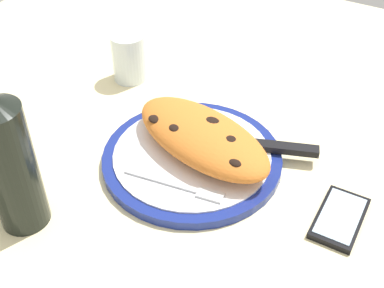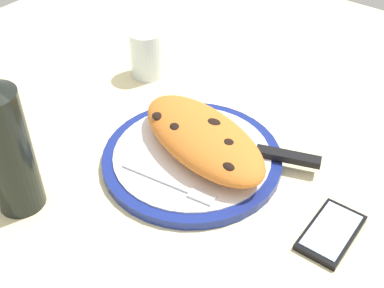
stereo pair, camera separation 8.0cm
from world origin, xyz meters
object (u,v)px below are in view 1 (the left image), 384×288
at_px(plate, 192,158).
at_px(knife, 267,147).
at_px(water_glass, 129,60).
at_px(wine_bottle, 8,160).
at_px(fork, 182,187).
at_px(smartphone, 341,216).
at_px(calzone, 202,137).

distance_m(plate, knife, 0.13).
distance_m(water_glass, wine_bottle, 0.40).
relative_size(fork, smartphone, 1.44).
bearing_deg(smartphone, knife, 155.32).
height_order(plate, wine_bottle, wine_bottle).
bearing_deg(calzone, water_glass, 150.52).
relative_size(plate, fork, 1.82).
bearing_deg(smartphone, plate, -179.19).
bearing_deg(knife, fork, -116.20).
xyz_separation_m(calzone, water_glass, (-0.25, 0.14, -0.00)).
relative_size(plate, knife, 1.26).
bearing_deg(plate, smartphone, 0.81).
height_order(knife, smartphone, knife).
xyz_separation_m(calzone, knife, (0.09, 0.06, -0.02)).
xyz_separation_m(knife, smartphone, (0.15, -0.07, -0.02)).
bearing_deg(water_glass, smartphone, -17.36).
xyz_separation_m(plate, fork, (0.03, -0.08, 0.01)).
distance_m(fork, knife, 0.17).
bearing_deg(water_glass, plate, -33.24).
height_order(fork, water_glass, water_glass).
xyz_separation_m(calzone, smartphone, (0.24, -0.01, -0.04)).
relative_size(plate, water_glass, 3.05).
height_order(calzone, water_glass, water_glass).
height_order(calzone, smartphone, calzone).
bearing_deg(wine_bottle, calzone, 57.67).
bearing_deg(wine_bottle, smartphone, 30.46).
bearing_deg(wine_bottle, plate, 57.52).
bearing_deg(smartphone, fork, -160.44).
bearing_deg(knife, plate, -144.25).
distance_m(smartphone, wine_bottle, 0.47).
xyz_separation_m(calzone, fork, (0.02, -0.09, -0.03)).
distance_m(fork, water_glass, 0.35).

